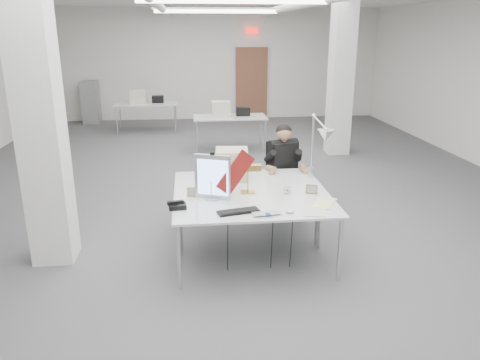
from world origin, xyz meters
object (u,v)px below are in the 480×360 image
object	(u,v)px
office_chair	(282,177)
bankers_lamp	(248,178)
desk_main	(256,206)
seated_person	(283,156)
architect_lamp	(318,148)
monitor	(213,177)
laptop	(268,215)
beige_monitor	(232,164)
desk_phone	(177,206)

from	to	relation	value
office_chair	bankers_lamp	distance (m)	1.35
desk_main	seated_person	distance (m)	1.63
architect_lamp	monitor	bearing A→B (deg)	-162.67
seated_person	laptop	bearing A→B (deg)	-123.80
office_chair	desk_main	bearing A→B (deg)	-128.87
bankers_lamp	beige_monitor	bearing A→B (deg)	104.67
office_chair	beige_monitor	size ratio (longest dim) A/B	2.83
laptop	desk_main	bearing A→B (deg)	94.42
desk_phone	seated_person	bearing A→B (deg)	40.22
desk_phone	architect_lamp	size ratio (longest dim) A/B	0.20
seated_person	laptop	xyz separation A→B (m)	(-0.52, -1.84, -0.13)
desk_main	bankers_lamp	xyz separation A→B (m)	(-0.04, 0.42, 0.19)
desk_phone	monitor	bearing A→B (deg)	27.63
monitor	beige_monitor	xyz separation A→B (m)	(0.28, 0.72, -0.06)
office_chair	beige_monitor	distance (m)	1.03
architect_lamp	office_chair	bearing A→B (deg)	105.81
architect_lamp	desk_phone	bearing A→B (deg)	-158.67
monitor	beige_monitor	distance (m)	0.78
beige_monitor	architect_lamp	distance (m)	1.10
seated_person	desk_phone	xyz separation A→B (m)	(-1.45, -1.50, -0.12)
seated_person	architect_lamp	world-z (taller)	architect_lamp
monitor	laptop	xyz separation A→B (m)	(0.53, -0.60, -0.24)
office_chair	seated_person	distance (m)	0.33
desk_main	beige_monitor	distance (m)	1.03
monitor	architect_lamp	xyz separation A→B (m)	(1.31, 0.42, 0.20)
desk_main	architect_lamp	size ratio (longest dim) A/B	1.98
bankers_lamp	monitor	bearing A→B (deg)	-158.30
monitor	laptop	world-z (taller)	monitor
monitor	laptop	distance (m)	0.83
beige_monitor	bankers_lamp	bearing A→B (deg)	-71.90
laptop	seated_person	bearing A→B (deg)	65.99
office_chair	laptop	xyz separation A→B (m)	(-0.52, -1.89, 0.20)
office_chair	beige_monitor	world-z (taller)	office_chair
architect_lamp	beige_monitor	bearing A→B (deg)	162.91
seated_person	monitor	xyz separation A→B (m)	(-1.05, -1.24, 0.11)
bankers_lamp	desk_phone	size ratio (longest dim) A/B	1.96
monitor	desk_main	bearing A→B (deg)	-9.31
office_chair	architect_lamp	world-z (taller)	architect_lamp
seated_person	monitor	distance (m)	1.63
office_chair	desk_phone	size ratio (longest dim) A/B	6.18
monitor	bankers_lamp	distance (m)	0.45
desk_main	desk_phone	distance (m)	0.85
desk_main	beige_monitor	bearing A→B (deg)	99.94
bankers_lamp	desk_phone	xyz separation A→B (m)	(-0.81, -0.41, -0.16)
monitor	beige_monitor	size ratio (longest dim) A/B	1.26
seated_person	beige_monitor	distance (m)	0.93
bankers_lamp	architect_lamp	distance (m)	0.97
laptop	architect_lamp	distance (m)	1.35
architect_lamp	seated_person	bearing A→B (deg)	106.74
monitor	bankers_lamp	xyz separation A→B (m)	(0.42, 0.15, -0.07)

